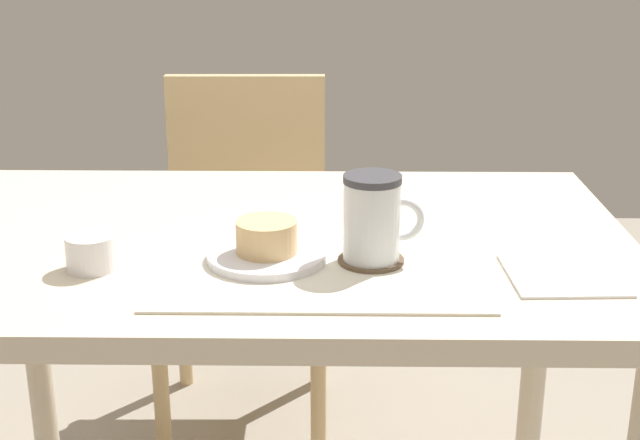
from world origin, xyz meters
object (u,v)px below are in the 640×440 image
object	(u,v)px
dining_table	(273,287)
pastry	(267,237)
wooden_chair	(245,236)
pastry_plate	(267,256)
sugar_bowl	(91,252)
coffee_mug	(373,218)

from	to	relation	value
dining_table	pastry	distance (m)	0.17
wooden_chair	pastry	xyz separation A→B (m)	(0.12, -0.83, 0.31)
dining_table	pastry	size ratio (longest dim) A/B	12.78
dining_table	pastry_plate	distance (m)	0.15
dining_table	sugar_bowl	distance (m)	0.30
sugar_bowl	wooden_chair	bearing A→B (deg)	81.74
wooden_chair	dining_table	bearing A→B (deg)	98.32
wooden_chair	pastry	size ratio (longest dim) A/B	9.52
wooden_chair	coffee_mug	world-z (taller)	coffee_mug
dining_table	coffee_mug	bearing A→B (deg)	-39.00
wooden_chair	sugar_bowl	xyz separation A→B (m)	(-0.13, -0.86, 0.29)
pastry	wooden_chair	bearing A→B (deg)	98.01
pastry	sugar_bowl	xyz separation A→B (m)	(-0.24, -0.03, -0.01)
dining_table	wooden_chair	world-z (taller)	wooden_chair
wooden_chair	pastry_plate	world-z (taller)	wooden_chair
dining_table	pastry	xyz separation A→B (m)	(0.00, -0.12, 0.13)
pastry	coffee_mug	distance (m)	0.15
dining_table	coffee_mug	xyz separation A→B (m)	(0.15, -0.12, 0.16)
coffee_mug	sugar_bowl	xyz separation A→B (m)	(-0.39, -0.02, -0.05)
coffee_mug	sugar_bowl	world-z (taller)	coffee_mug
coffee_mug	sugar_bowl	bearing A→B (deg)	-176.68
pastry_plate	sugar_bowl	bearing A→B (deg)	-173.55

